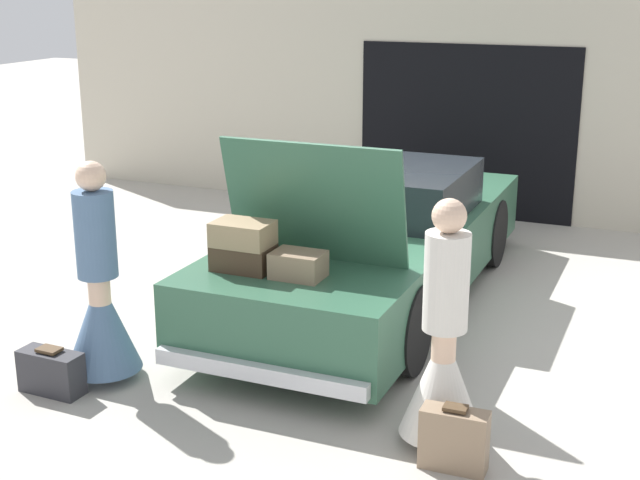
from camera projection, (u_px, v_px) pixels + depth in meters
ground_plane at (373, 299)px, 8.65m from camera, size 40.00×40.00×0.00m
garage_wall_back at (468, 108)px, 11.34m from camera, size 12.00×0.14×2.80m
car at (374, 241)px, 8.49m from camera, size 1.81×4.93×1.80m
person_left at (100, 303)px, 6.80m from camera, size 0.58×0.58×1.72m
person_right at (443, 359)px, 5.83m from camera, size 0.56×0.56×1.69m
suitcase_beside_left_person at (51, 372)px, 6.68m from camera, size 0.51×0.22×0.36m
suitcase_beside_right_person at (454, 439)px, 5.63m from camera, size 0.43×0.18×0.44m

